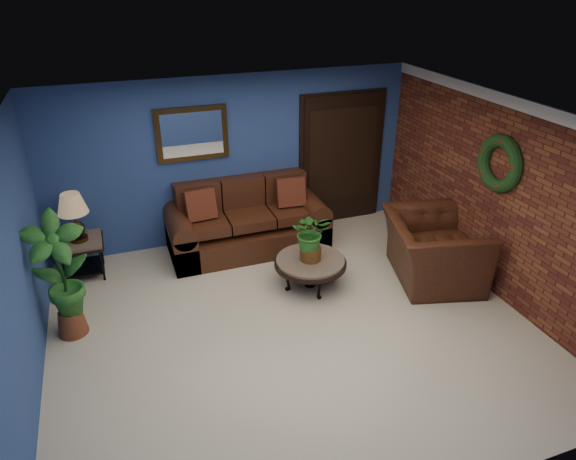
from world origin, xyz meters
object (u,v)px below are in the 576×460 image
object	(u,v)px
sofa	(246,226)
end_table	(81,248)
table_lamp	(73,212)
side_chair	(252,215)
armchair	(432,249)
coffee_table	(310,263)

from	to	relation	value
sofa	end_table	bearing A→B (deg)	-179.08
end_table	table_lamp	distance (m)	0.55
sofa	side_chair	xyz separation A→B (m)	(0.11, 0.03, 0.15)
table_lamp	armchair	bearing A→B (deg)	-20.65
table_lamp	coffee_table	bearing A→B (deg)	-24.94
sofa	armchair	size ratio (longest dim) A/B	1.73
coffee_table	end_table	size ratio (longest dim) A/B	1.60
side_chair	end_table	bearing A→B (deg)	-176.54
sofa	armchair	distance (m)	2.73
end_table	table_lamp	size ratio (longest dim) A/B	0.92
sofa	side_chair	size ratio (longest dim) A/B	2.65
armchair	side_chair	bearing A→B (deg)	64.12
side_chair	armchair	bearing A→B (deg)	-38.98
coffee_table	side_chair	distance (m)	1.44
coffee_table	table_lamp	distance (m)	3.18
coffee_table	armchair	world-z (taller)	armchair
side_chair	coffee_table	bearing A→B (deg)	-72.44
coffee_table	end_table	bearing A→B (deg)	155.06
coffee_table	side_chair	bearing A→B (deg)	105.62
sofa	coffee_table	xyz separation A→B (m)	(0.49, -1.35, 0.01)
coffee_table	table_lamp	xyz separation A→B (m)	(-2.83, 1.31, 0.62)
coffee_table	armchair	size ratio (longest dim) A/B	0.71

